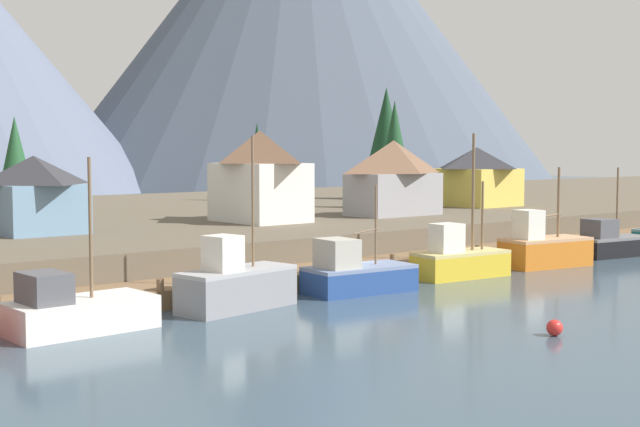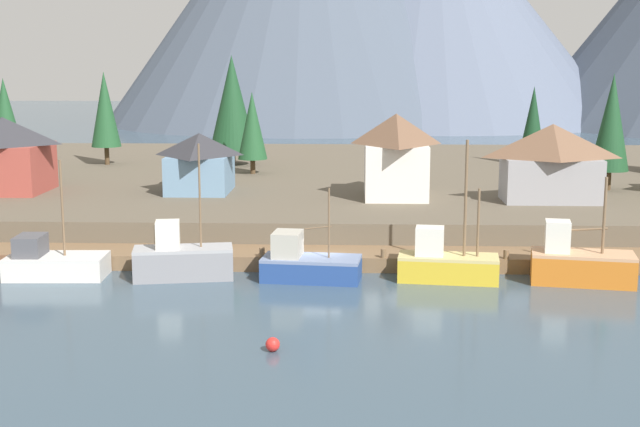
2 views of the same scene
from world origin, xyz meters
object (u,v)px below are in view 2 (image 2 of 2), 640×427
object	(u,v)px
conifer_back_left	(533,119)
house_grey	(552,162)
house_blue	(200,162)
conifer_near_left	(612,122)
conifer_near_right	(232,103)
house_red	(4,154)
conifer_centre	(5,120)
fishing_boat_blue	(307,264)
fishing_boat_yellow	(445,263)
fishing_boat_grey	(182,259)
house_white	(396,155)
conifer_mid_left	(252,126)
channel_buoy	(273,344)
conifer_far_left	(105,109)
fishing_boat_white	(53,263)
fishing_boat_orange	(579,264)

from	to	relation	value
conifer_back_left	house_grey	bearing A→B (deg)	-97.88
house_blue	conifer_near_left	bearing A→B (deg)	3.90
house_blue	conifer_near_right	xyz separation A→B (m)	(0.29, 18.80, 3.99)
house_red	conifer_centre	world-z (taller)	conifer_centre
fishing_boat_blue	fishing_boat_yellow	world-z (taller)	fishing_boat_yellow
conifer_centre	house_blue	bearing A→B (deg)	-21.63
fishing_boat_grey	house_white	xyz separation A→B (m)	(14.44, 17.92, 4.78)
fishing_boat_blue	conifer_mid_left	xyz separation A→B (m)	(-7.05, 31.92, 6.22)
house_grey	fishing_boat_blue	bearing A→B (deg)	-139.49
house_white	conifer_centre	size ratio (longest dim) A/B	0.76
house_white	channel_buoy	xyz separation A→B (m)	(-7.37, -31.64, -5.69)
house_red	conifer_mid_left	xyz separation A→B (m)	(19.93, 12.47, 1.48)
house_white	conifer_mid_left	size ratio (longest dim) A/B	0.89
conifer_mid_left	conifer_far_left	xyz separation A→B (m)	(-16.59, 6.88, 1.15)
conifer_near_right	fishing_boat_white	bearing A→B (deg)	-99.38
conifer_near_right	conifer_back_left	world-z (taller)	conifer_near_right
conifer_back_left	conifer_centre	distance (m)	53.70
house_blue	conifer_near_left	world-z (taller)	conifer_near_left
house_red	conifer_near_right	bearing A→B (deg)	48.72
fishing_boat_white	channel_buoy	bearing A→B (deg)	-44.04
fishing_boat_blue	conifer_far_left	size ratio (longest dim) A/B	0.65
fishing_boat_orange	conifer_far_left	world-z (taller)	conifer_far_left
fishing_boat_white	house_white	size ratio (longest dim) A/B	1.05
fishing_boat_blue	conifer_back_left	distance (m)	46.33
fishing_boat_orange	conifer_near_right	world-z (taller)	conifer_near_right
fishing_boat_grey	channel_buoy	world-z (taller)	fishing_boat_grey
fishing_boat_grey	conifer_near_right	size ratio (longest dim) A/B	0.74
fishing_boat_grey	fishing_boat_orange	bearing A→B (deg)	-10.01
fishing_boat_yellow	house_red	distance (m)	40.91
conifer_centre	house_white	bearing A→B (deg)	-15.30
fishing_boat_yellow	house_red	size ratio (longest dim) A/B	1.24
fishing_boat_grey	house_grey	size ratio (longest dim) A/B	1.09
fishing_boat_white	fishing_boat_yellow	bearing A→B (deg)	-2.08
fishing_boat_orange	conifer_far_left	bearing A→B (deg)	146.03
fishing_boat_white	house_red	xyz separation A→B (m)	(-10.61, 19.42, 4.83)
fishing_boat_orange	conifer_near_right	size ratio (longest dim) A/B	0.58
conifer_mid_left	conifer_centre	distance (m)	23.45
fishing_boat_grey	conifer_back_left	world-z (taller)	conifer_back_left
fishing_boat_orange	conifer_back_left	size ratio (longest dim) A/B	0.80
fishing_boat_blue	conifer_near_right	world-z (taller)	conifer_near_right
fishing_boat_orange	house_white	bearing A→B (deg)	130.30
fishing_boat_grey	house_blue	distance (m)	20.52
fishing_boat_white	house_grey	bearing A→B (deg)	22.16
fishing_boat_grey	conifer_far_left	world-z (taller)	conifer_far_left
conifer_near_left	house_white	bearing A→B (deg)	-166.43
fishing_boat_white	conifer_mid_left	size ratio (longest dim) A/B	0.94
fishing_boat_yellow	conifer_back_left	world-z (taller)	conifer_back_left
fishing_boat_grey	conifer_near_left	xyz separation A→B (m)	(33.23, 22.45, 7.14)
fishing_boat_white	fishing_boat_blue	world-z (taller)	fishing_boat_white
fishing_boat_yellow	fishing_boat_blue	bearing A→B (deg)	-172.27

